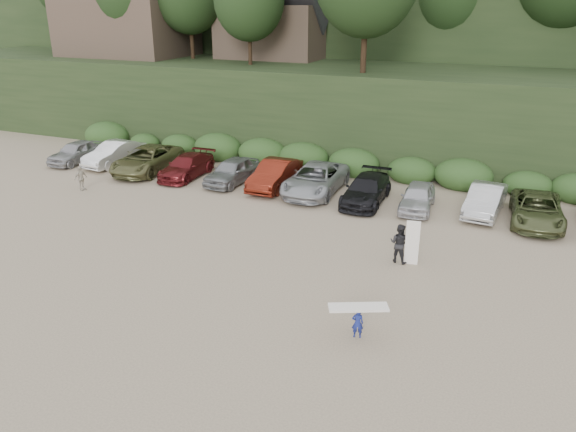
% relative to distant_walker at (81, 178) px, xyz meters
% --- Properties ---
extents(ground, '(120.00, 120.00, 0.00)m').
position_rel_distant_walker_xyz_m(ground, '(15.94, -5.23, -0.71)').
color(ground, tan).
rests_on(ground, ground).
extents(parked_cars, '(34.17, 6.19, 1.62)m').
position_rel_distant_walker_xyz_m(parked_cars, '(11.53, 4.75, 0.04)').
color(parked_cars, '#A0A1A5').
rests_on(parked_cars, ground).
extents(distant_walker, '(0.49, 0.88, 1.43)m').
position_rel_distant_walker_xyz_m(distant_walker, '(0.00, 0.00, 0.00)').
color(distant_walker, '#B7AD9B').
rests_on(distant_walker, ground).
extents(child_surfer, '(1.98, 1.31, 1.16)m').
position_rel_distant_walker_xyz_m(child_surfer, '(19.13, -8.44, 0.08)').
color(child_surfer, navy).
rests_on(child_surfer, ground).
extents(adult_surfer, '(1.32, 0.79, 2.02)m').
position_rel_distant_walker_xyz_m(adult_surfer, '(19.17, -2.27, 0.16)').
color(adult_surfer, black).
rests_on(adult_surfer, ground).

